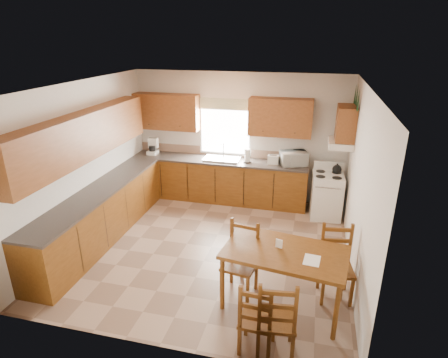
% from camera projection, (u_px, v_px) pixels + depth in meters
% --- Properties ---
extents(floor, '(4.50, 4.50, 0.00)m').
position_uv_depth(floor, '(211.00, 247.00, 6.40)').
color(floor, '#8B705C').
rests_on(floor, ground).
extents(ceiling, '(4.50, 4.50, 0.00)m').
position_uv_depth(ceiling, '(209.00, 86.00, 5.42)').
color(ceiling, '#996438').
rests_on(ceiling, floor).
extents(wall_left, '(4.50, 4.50, 0.00)m').
position_uv_depth(wall_left, '(84.00, 162.00, 6.41)').
color(wall_left, silver).
rests_on(wall_left, floor).
extents(wall_right, '(4.50, 4.50, 0.00)m').
position_uv_depth(wall_right, '(360.00, 186.00, 5.40)').
color(wall_right, silver).
rests_on(wall_right, floor).
extents(wall_back, '(4.50, 4.50, 0.00)m').
position_uv_depth(wall_back, '(239.00, 137.00, 7.94)').
color(wall_back, silver).
rests_on(wall_back, floor).
extents(wall_front, '(4.50, 4.50, 0.00)m').
position_uv_depth(wall_front, '(151.00, 246.00, 3.87)').
color(wall_front, silver).
rests_on(wall_front, floor).
extents(lower_cab_back, '(3.75, 0.60, 0.88)m').
position_uv_depth(lower_cab_back, '(219.00, 181.00, 8.08)').
color(lower_cab_back, brown).
rests_on(lower_cab_back, floor).
extents(lower_cab_left, '(0.60, 3.60, 0.88)m').
position_uv_depth(lower_cab_left, '(101.00, 215.00, 6.54)').
color(lower_cab_left, brown).
rests_on(lower_cab_left, floor).
extents(counter_back, '(3.75, 0.63, 0.04)m').
position_uv_depth(counter_back, '(219.00, 160.00, 7.92)').
color(counter_back, '#3A322F').
rests_on(counter_back, lower_cab_back).
extents(counter_left, '(0.63, 3.60, 0.04)m').
position_uv_depth(counter_left, '(98.00, 191.00, 6.37)').
color(counter_left, '#3A322F').
rests_on(counter_left, lower_cab_left).
extents(backsplash, '(3.75, 0.01, 0.18)m').
position_uv_depth(backsplash, '(222.00, 152.00, 8.14)').
color(backsplash, '#856753').
rests_on(backsplash, counter_back).
extents(upper_cab_back_left, '(1.41, 0.33, 0.75)m').
position_uv_depth(upper_cab_back_left, '(167.00, 112.00, 7.95)').
color(upper_cab_back_left, brown).
rests_on(upper_cab_back_left, wall_back).
extents(upper_cab_back_right, '(1.25, 0.33, 0.75)m').
position_uv_depth(upper_cab_back_right, '(280.00, 117.00, 7.42)').
color(upper_cab_back_right, brown).
rests_on(upper_cab_back_right, wall_back).
extents(upper_cab_left, '(0.33, 3.60, 0.75)m').
position_uv_depth(upper_cab_left, '(84.00, 136.00, 6.05)').
color(upper_cab_left, brown).
rests_on(upper_cab_left, wall_left).
extents(upper_cab_stove, '(0.33, 0.62, 0.62)m').
position_uv_depth(upper_cab_stove, '(346.00, 123.00, 6.73)').
color(upper_cab_stove, brown).
rests_on(upper_cab_stove, wall_right).
extents(range_hood, '(0.44, 0.62, 0.12)m').
position_uv_depth(range_hood, '(341.00, 143.00, 6.88)').
color(range_hood, silver).
rests_on(range_hood, wall_right).
extents(window_frame, '(1.13, 0.02, 1.18)m').
position_uv_depth(window_frame, '(225.00, 128.00, 7.91)').
color(window_frame, silver).
rests_on(window_frame, wall_back).
extents(window_pane, '(1.05, 0.01, 1.10)m').
position_uv_depth(window_pane, '(225.00, 128.00, 7.90)').
color(window_pane, white).
rests_on(window_pane, wall_back).
extents(window_valance, '(1.19, 0.01, 0.24)m').
position_uv_depth(window_valance, '(225.00, 104.00, 7.70)').
color(window_valance, '#607745').
rests_on(window_valance, wall_back).
extents(sink_basin, '(0.75, 0.45, 0.04)m').
position_uv_depth(sink_basin, '(222.00, 159.00, 7.89)').
color(sink_basin, silver).
rests_on(sink_basin, counter_back).
extents(pine_decal_a, '(0.22, 0.22, 0.36)m').
position_uv_depth(pine_decal_a, '(358.00, 99.00, 6.24)').
color(pine_decal_a, '#123619').
rests_on(pine_decal_a, wall_right).
extents(pine_decal_b, '(0.22, 0.22, 0.36)m').
position_uv_depth(pine_decal_b, '(357.00, 94.00, 6.52)').
color(pine_decal_b, '#123619').
rests_on(pine_decal_b, wall_right).
extents(pine_decal_c, '(0.22, 0.22, 0.36)m').
position_uv_depth(pine_decal_c, '(355.00, 94.00, 6.82)').
color(pine_decal_c, '#123619').
rests_on(pine_decal_c, wall_right).
extents(stove, '(0.62, 0.63, 0.86)m').
position_uv_depth(stove, '(326.00, 196.00, 7.33)').
color(stove, silver).
rests_on(stove, floor).
extents(coffeemaker, '(0.21, 0.24, 0.30)m').
position_uv_depth(coffeemaker, '(152.00, 147.00, 8.22)').
color(coffeemaker, silver).
rests_on(coffeemaker, counter_back).
extents(paper_towel, '(0.13, 0.13, 0.28)m').
position_uv_depth(paper_towel, '(247.00, 156.00, 7.69)').
color(paper_towel, white).
rests_on(paper_towel, counter_back).
extents(toaster, '(0.23, 0.15, 0.18)m').
position_uv_depth(toaster, '(273.00, 160.00, 7.62)').
color(toaster, silver).
rests_on(toaster, counter_back).
extents(microwave, '(0.58, 0.50, 0.29)m').
position_uv_depth(microwave, '(294.00, 159.00, 7.51)').
color(microwave, silver).
rests_on(microwave, counter_back).
extents(dining_table, '(1.66, 1.09, 0.83)m').
position_uv_depth(dining_table, '(284.00, 278.00, 4.91)').
color(dining_table, brown).
rests_on(dining_table, floor).
extents(chair_near_left, '(0.41, 0.39, 0.93)m').
position_uv_depth(chair_near_left, '(258.00, 316.00, 4.18)').
color(chair_near_left, brown).
rests_on(chair_near_left, floor).
extents(chair_near_right, '(0.48, 0.46, 1.03)m').
position_uv_depth(chair_near_right, '(276.00, 315.00, 4.12)').
color(chair_near_right, brown).
rests_on(chair_near_right, floor).
extents(chair_far_left, '(0.50, 0.49, 1.05)m').
position_uv_depth(chair_far_left, '(240.00, 261.00, 5.08)').
color(chair_far_left, brown).
rests_on(chair_far_left, floor).
extents(chair_far_right, '(0.49, 0.48, 1.04)m').
position_uv_depth(chair_far_right, '(337.00, 265.00, 5.00)').
color(chair_far_right, brown).
rests_on(chair_far_right, floor).
extents(table_paper, '(0.22, 0.27, 0.00)m').
position_uv_depth(table_paper, '(312.00, 260.00, 4.56)').
color(table_paper, white).
rests_on(table_paper, dining_table).
extents(table_card, '(0.09, 0.05, 0.12)m').
position_uv_depth(table_card, '(279.00, 244.00, 4.80)').
color(table_card, white).
rests_on(table_card, dining_table).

